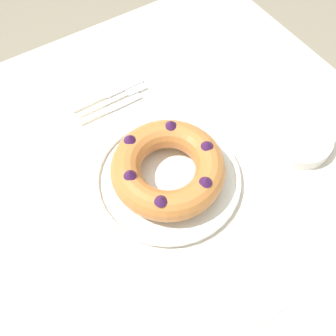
{
  "coord_description": "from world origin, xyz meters",
  "views": [
    {
      "loc": [
        0.37,
        -0.24,
        1.53
      ],
      "look_at": [
        -0.03,
        0.01,
        0.77
      ],
      "focal_mm": 42.0,
      "sensor_mm": 36.0,
      "label": 1
    }
  ],
  "objects": [
    {
      "name": "bundt_cake",
      "position": [
        -0.03,
        0.01,
        0.77
      ],
      "size": [
        0.26,
        0.26,
        0.08
      ],
      "color": "#C67538",
      "rests_on": "serving_dish"
    },
    {
      "name": "cake_knife",
      "position": [
        -0.3,
        -0.01,
        0.72
      ],
      "size": [
        0.02,
        0.18,
        0.01
      ],
      "rotation": [
        0.0,
        0.0,
        -0.12
      ],
      "color": "white",
      "rests_on": "dining_table"
    },
    {
      "name": "side_bowl",
      "position": [
        0.06,
        0.35,
        0.74
      ],
      "size": [
        0.16,
        0.16,
        0.03
      ],
      "primitive_type": "cylinder",
      "color": "white",
      "rests_on": "dining_table"
    },
    {
      "name": "serving_knife",
      "position": [
        -0.34,
        0.01,
        0.72
      ],
      "size": [
        0.02,
        0.22,
        0.01
      ],
      "rotation": [
        0.0,
        0.0,
        0.09
      ],
      "color": "white",
      "rests_on": "dining_table"
    },
    {
      "name": "ground_plane",
      "position": [
        0.0,
        0.0,
        0.0
      ],
      "size": [
        8.0,
        8.0,
        0.0
      ],
      "primitive_type": "plane",
      "color": "gray"
    },
    {
      "name": "fork",
      "position": [
        -0.32,
        0.04,
        0.72
      ],
      "size": [
        0.02,
        0.2,
        0.01
      ],
      "rotation": [
        0.0,
        0.0,
        -0.06
      ],
      "color": "white",
      "rests_on": "dining_table"
    },
    {
      "name": "serving_dish",
      "position": [
        -0.03,
        0.01,
        0.73
      ],
      "size": [
        0.35,
        0.35,
        0.02
      ],
      "color": "white",
      "rests_on": "dining_table"
    },
    {
      "name": "napkin",
      "position": [
        0.27,
        0.02,
        0.72
      ],
      "size": [
        0.16,
        0.12,
        0.0
      ],
      "primitive_type": "cube",
      "rotation": [
        0.0,
        0.0,
        0.06
      ],
      "color": "white",
      "rests_on": "dining_table"
    },
    {
      "name": "dining_table",
      "position": [
        0.0,
        0.0,
        0.64
      ],
      "size": [
        1.26,
        1.24,
        0.72
      ],
      "color": "beige",
      "rests_on": "ground_plane"
    }
  ]
}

